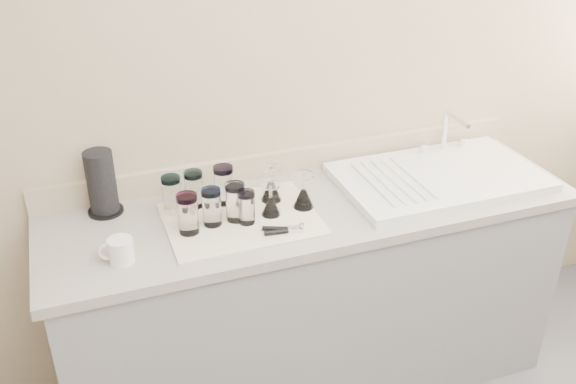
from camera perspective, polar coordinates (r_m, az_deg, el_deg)
name	(u,v)px	position (r m, az deg, el deg)	size (l,w,h in m)	color
room_envelope	(570,199)	(1.26, 23.76, -0.57)	(3.54, 3.50, 2.52)	#55545A
counter_unit	(312,297)	(2.71, 2.11, -9.30)	(2.06, 0.62, 0.90)	slate
sink_unit	(439,176)	(2.69, 13.25, 1.36)	(0.82, 0.50, 0.22)	white
dish_towel	(241,219)	(2.36, -4.18, -2.40)	(0.55, 0.42, 0.01)	white
tumbler_teal	(172,194)	(2.40, -10.28, -0.19)	(0.07, 0.07, 0.14)	white
tumbler_cyan	(194,189)	(2.42, -8.35, 0.27)	(0.07, 0.07, 0.14)	white
tumbler_purple	(224,185)	(2.43, -5.73, 0.65)	(0.08, 0.08, 0.15)	white
tumbler_magenta	(188,214)	(2.26, -8.89, -1.91)	(0.07, 0.07, 0.15)	white
tumbler_blue	(212,207)	(2.30, -6.79, -1.32)	(0.07, 0.07, 0.14)	white
tumbler_lavender	(235,202)	(2.32, -4.70, -0.87)	(0.07, 0.07, 0.14)	white
tumbler_extra	(247,207)	(2.30, -3.71, -1.35)	(0.06, 0.06, 0.13)	white
goblet_back_left	(271,189)	(2.45, -1.51, 0.28)	(0.08, 0.08, 0.14)	white
goblet_front_left	(271,204)	(2.35, -1.53, -1.10)	(0.07, 0.07, 0.13)	white
goblet_front_right	(304,196)	(2.40, 1.39, -0.35)	(0.08, 0.08, 0.14)	white
can_opener	(284,230)	(2.26, -0.40, -3.40)	(0.14, 0.08, 0.02)	silver
white_mug	(120,251)	(2.18, -14.69, -5.06)	(0.12, 0.10, 0.09)	white
paper_towel_roll	(102,184)	(2.44, -16.23, 0.73)	(0.13, 0.13, 0.25)	black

